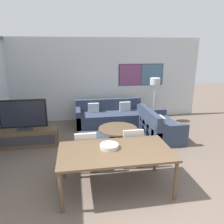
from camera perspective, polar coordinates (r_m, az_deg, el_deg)
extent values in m
cube|color=silver|center=(7.64, -3.07, 8.41)|extent=(7.09, 0.06, 2.80)
cube|color=#2D2D33|center=(7.88, 7.60, 9.64)|extent=(1.61, 0.01, 0.75)
cube|color=#753D66|center=(7.76, 4.80, 9.63)|extent=(0.77, 0.02, 0.71)
cube|color=#426684|center=(7.99, 10.35, 9.62)|extent=(0.77, 0.02, 0.71)
cube|color=#333D4C|center=(6.07, 1.53, -7.51)|extent=(2.22, 2.18, 0.01)
cube|color=brown|center=(6.10, -21.52, -6.34)|extent=(1.60, 0.38, 0.45)
cube|color=#2D2D33|center=(5.92, -21.89, -7.07)|extent=(1.47, 0.01, 0.25)
cube|color=#2D2D33|center=(6.01, -21.77, -4.13)|extent=(0.36, 0.20, 0.05)
cube|color=#2D2D33|center=(5.99, -21.84, -3.55)|extent=(0.06, 0.03, 0.08)
cube|color=black|center=(5.89, -22.19, -0.41)|extent=(1.15, 0.04, 0.72)
cube|color=black|center=(5.87, -22.24, -0.48)|extent=(1.07, 0.01, 0.65)
cube|color=#2D384C|center=(7.21, -0.46, -1.79)|extent=(2.21, 0.87, 0.42)
cube|color=#2D384C|center=(7.48, -0.90, 0.45)|extent=(2.21, 0.16, 0.81)
cube|color=#2D384C|center=(7.10, -8.76, -1.52)|extent=(0.14, 0.87, 0.60)
cube|color=#2D384C|center=(7.41, 7.48, -0.70)|extent=(0.14, 0.87, 0.60)
cube|color=#B2B7C1|center=(7.21, -4.87, 1.14)|extent=(0.36, 0.12, 0.30)
cube|color=#B2B7C1|center=(7.37, 3.40, 1.50)|extent=(0.36, 0.12, 0.30)
cube|color=#2D384C|center=(6.45, 12.62, -4.45)|extent=(0.87, 1.57, 0.42)
cube|color=#2D384C|center=(6.27, 9.74, -3.04)|extent=(0.16, 1.57, 0.81)
cube|color=#2D384C|center=(5.81, 15.30, -6.08)|extent=(0.87, 0.14, 0.60)
cube|color=#2D384C|center=(7.05, 10.52, -1.73)|extent=(0.87, 0.14, 0.60)
cube|color=#B2B7C1|center=(5.96, 12.56, -2.53)|extent=(0.12, 0.36, 0.30)
cylinder|color=brown|center=(6.07, 1.54, -7.41)|extent=(0.47, 0.47, 0.03)
cylinder|color=brown|center=(6.01, 1.55, -6.08)|extent=(0.19, 0.19, 0.34)
cylinder|color=brown|center=(5.94, 1.56, -4.41)|extent=(1.06, 1.06, 0.04)
cube|color=brown|center=(3.86, 0.88, -10.28)|extent=(1.97, 1.07, 0.04)
cylinder|color=brown|center=(3.61, -13.20, -19.87)|extent=(0.06, 0.06, 0.72)
cylinder|color=brown|center=(3.92, 16.24, -16.90)|extent=(0.06, 0.06, 0.72)
cylinder|color=brown|center=(4.41, -12.52, -12.59)|extent=(0.06, 0.06, 0.72)
cylinder|color=brown|center=(4.67, 11.22, -10.79)|extent=(0.06, 0.06, 0.72)
cube|color=beige|center=(4.66, -6.93, -9.68)|extent=(0.46, 0.46, 0.06)
cube|color=beige|center=(4.37, -6.90, -8.08)|extent=(0.42, 0.05, 0.41)
cylinder|color=brown|center=(4.59, -9.27, -13.48)|extent=(0.04, 0.04, 0.40)
cylinder|color=brown|center=(4.60, -4.15, -13.20)|extent=(0.04, 0.04, 0.40)
cylinder|color=brown|center=(4.94, -9.32, -11.17)|extent=(0.04, 0.04, 0.40)
cylinder|color=brown|center=(4.95, -4.61, -10.92)|extent=(0.04, 0.04, 0.40)
cube|color=beige|center=(4.80, 4.87, -8.75)|extent=(0.46, 0.46, 0.06)
cube|color=beige|center=(4.53, 5.59, -7.14)|extent=(0.42, 0.05, 0.41)
cylinder|color=brown|center=(4.69, 2.99, -12.51)|extent=(0.04, 0.04, 0.40)
cylinder|color=brown|center=(4.79, 7.78, -12.03)|extent=(0.04, 0.04, 0.40)
cylinder|color=brown|center=(5.04, 2.00, -10.34)|extent=(0.04, 0.04, 0.40)
cylinder|color=brown|center=(5.13, 6.45, -9.95)|extent=(0.04, 0.04, 0.40)
cylinder|color=#B7B2A8|center=(3.93, -0.74, -8.89)|extent=(0.34, 0.34, 0.07)
torus|color=#B7B2A8|center=(3.91, -0.75, -8.54)|extent=(0.34, 0.34, 0.02)
cylinder|color=#2D2D33|center=(7.70, 10.61, -2.44)|extent=(0.28, 0.28, 0.02)
cylinder|color=#B7B7BC|center=(7.51, 10.87, 2.24)|extent=(0.03, 0.03, 1.27)
cylinder|color=#B2B7C1|center=(7.37, 11.19, 7.87)|extent=(0.33, 0.33, 0.22)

